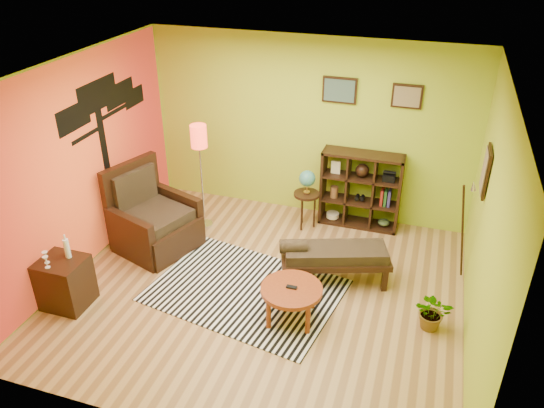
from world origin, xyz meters
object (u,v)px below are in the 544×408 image
(coffee_table, at_px, (292,292))
(bench, at_px, (332,255))
(globe_table, at_px, (307,185))
(cube_shelf, at_px, (361,190))
(potted_plant, at_px, (432,315))
(armchair, at_px, (152,223))
(floor_lamp, at_px, (199,146))
(side_cabinet, at_px, (65,282))

(coffee_table, bearing_deg, bench, 70.34)
(globe_table, distance_m, cube_shelf, 0.84)
(globe_table, height_order, potted_plant, globe_table)
(coffee_table, relative_size, globe_table, 0.77)
(armchair, bearing_deg, potted_plant, -8.54)
(floor_lamp, xyz_separation_m, cube_shelf, (2.28, 0.76, -0.73))
(side_cabinet, bearing_deg, bench, 25.53)
(potted_plant, bearing_deg, cube_shelf, 120.05)
(globe_table, bearing_deg, potted_plant, -41.72)
(armchair, distance_m, side_cabinet, 1.56)
(side_cabinet, bearing_deg, cube_shelf, 44.07)
(armchair, xyz_separation_m, cube_shelf, (2.75, 1.49, 0.23))
(coffee_table, distance_m, armchair, 2.53)
(floor_lamp, height_order, cube_shelf, floor_lamp)
(armchair, bearing_deg, globe_table, 30.52)
(coffee_table, height_order, potted_plant, coffee_table)
(floor_lamp, height_order, globe_table, floor_lamp)
(bench, bearing_deg, potted_plant, -21.47)
(armchair, height_order, bench, armchair)
(coffee_table, height_order, globe_table, globe_table)
(globe_table, xyz_separation_m, cube_shelf, (0.77, 0.32, -0.12))
(side_cabinet, xyz_separation_m, globe_table, (2.34, 2.69, 0.40))
(coffee_table, distance_m, bench, 0.91)
(armchair, distance_m, floor_lamp, 1.30)
(coffee_table, height_order, side_cabinet, side_cabinet)
(globe_table, bearing_deg, armchair, -149.48)
(side_cabinet, relative_size, floor_lamp, 0.58)
(floor_lamp, xyz_separation_m, potted_plant, (3.49, -1.33, -1.15))
(bench, height_order, potted_plant, bench)
(globe_table, bearing_deg, coffee_table, -80.11)
(globe_table, bearing_deg, cube_shelf, 22.81)
(armchair, relative_size, floor_lamp, 0.77)
(side_cabinet, relative_size, bench, 0.65)
(side_cabinet, distance_m, globe_table, 3.59)
(potted_plant, bearing_deg, side_cabinet, -167.91)
(side_cabinet, xyz_separation_m, floor_lamp, (0.83, 2.26, 1.01))
(coffee_table, relative_size, side_cabinet, 0.76)
(armchair, height_order, side_cabinet, armchair)
(potted_plant, bearing_deg, armchair, 171.46)
(side_cabinet, xyz_separation_m, cube_shelf, (3.11, 3.01, 0.27))
(side_cabinet, bearing_deg, potted_plant, 12.09)
(globe_table, height_order, bench, globe_table)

